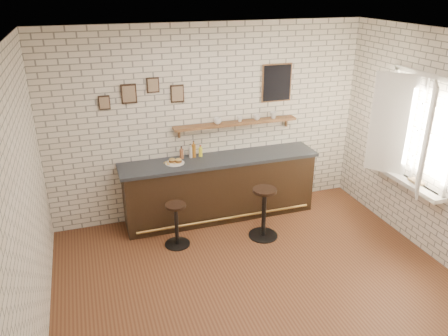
% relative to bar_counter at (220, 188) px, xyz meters
% --- Properties ---
extents(ground, '(5.00, 5.00, 0.00)m').
position_rel_bar_counter_xyz_m(ground, '(-0.07, -1.70, -0.51)').
color(ground, brown).
rests_on(ground, ground).
extents(bar_counter, '(3.10, 0.65, 1.01)m').
position_rel_bar_counter_xyz_m(bar_counter, '(0.00, 0.00, 0.00)').
color(bar_counter, black).
rests_on(bar_counter, ground).
extents(sandwich_plate, '(0.28, 0.28, 0.01)m').
position_rel_bar_counter_xyz_m(sandwich_plate, '(-0.71, 0.02, 0.51)').
color(sandwich_plate, white).
rests_on(sandwich_plate, bar_counter).
extents(ciabatta_sandwich, '(0.20, 0.13, 0.07)m').
position_rel_bar_counter_xyz_m(ciabatta_sandwich, '(-0.70, 0.02, 0.55)').
color(ciabatta_sandwich, tan).
rests_on(ciabatta_sandwich, sandwich_plate).
extents(potato_chips, '(0.26, 0.18, 0.00)m').
position_rel_bar_counter_xyz_m(potato_chips, '(-0.72, 0.02, 0.52)').
color(potato_chips, gold).
rests_on(potato_chips, sandwich_plate).
extents(bitters_bottle_brown, '(0.06, 0.06, 0.20)m').
position_rel_bar_counter_xyz_m(bitters_bottle_brown, '(-0.56, 0.17, 0.58)').
color(bitters_bottle_brown, brown).
rests_on(bitters_bottle_brown, bar_counter).
extents(bitters_bottle_white, '(0.06, 0.06, 0.22)m').
position_rel_bar_counter_xyz_m(bitters_bottle_white, '(-0.42, 0.17, 0.59)').
color(bitters_bottle_white, beige).
rests_on(bitters_bottle_white, bar_counter).
extents(bitters_bottle_amber, '(0.06, 0.06, 0.27)m').
position_rel_bar_counter_xyz_m(bitters_bottle_amber, '(-0.37, 0.17, 0.61)').
color(bitters_bottle_amber, '#9F5F19').
rests_on(bitters_bottle_amber, bar_counter).
extents(condiment_bottle_yellow, '(0.06, 0.06, 0.18)m').
position_rel_bar_counter_xyz_m(condiment_bottle_yellow, '(-0.26, 0.17, 0.58)').
color(condiment_bottle_yellow, yellow).
rests_on(condiment_bottle_yellow, bar_counter).
extents(bar_stool_left, '(0.38, 0.38, 0.66)m').
position_rel_bar_counter_xyz_m(bar_stool_left, '(-0.85, -0.61, -0.16)').
color(bar_stool_left, black).
rests_on(bar_stool_left, ground).
extents(bar_stool_right, '(0.44, 0.44, 0.78)m').
position_rel_bar_counter_xyz_m(bar_stool_right, '(0.42, -0.79, -0.09)').
color(bar_stool_right, black).
rests_on(bar_stool_right, ground).
extents(wall_shelf, '(2.00, 0.18, 0.18)m').
position_rel_bar_counter_xyz_m(wall_shelf, '(0.33, 0.20, 0.97)').
color(wall_shelf, brown).
rests_on(wall_shelf, ground).
extents(shelf_cup_a, '(0.13, 0.13, 0.10)m').
position_rel_bar_counter_xyz_m(shelf_cup_a, '(0.03, 0.20, 1.04)').
color(shelf_cup_a, white).
rests_on(shelf_cup_a, wall_shelf).
extents(shelf_cup_b, '(0.12, 0.12, 0.08)m').
position_rel_bar_counter_xyz_m(shelf_cup_b, '(0.39, 0.20, 1.03)').
color(shelf_cup_b, white).
rests_on(shelf_cup_b, wall_shelf).
extents(shelf_cup_c, '(0.13, 0.13, 0.09)m').
position_rel_bar_counter_xyz_m(shelf_cup_c, '(0.68, 0.20, 1.04)').
color(shelf_cup_c, white).
rests_on(shelf_cup_c, wall_shelf).
extents(shelf_cup_d, '(0.15, 0.15, 0.10)m').
position_rel_bar_counter_xyz_m(shelf_cup_d, '(0.96, 0.20, 1.05)').
color(shelf_cup_d, white).
rests_on(shelf_cup_d, wall_shelf).
extents(back_wall_decor, '(2.96, 0.02, 0.56)m').
position_rel_bar_counter_xyz_m(back_wall_decor, '(0.16, 0.28, 1.54)').
color(back_wall_decor, black).
rests_on(back_wall_decor, ground).
extents(window_sill, '(0.20, 1.35, 0.06)m').
position_rel_bar_counter_xyz_m(window_sill, '(2.33, -1.40, 0.39)').
color(window_sill, white).
rests_on(window_sill, ground).
extents(casement_window, '(0.40, 1.30, 1.56)m').
position_rel_bar_counter_xyz_m(casement_window, '(2.29, -1.40, 1.14)').
color(casement_window, white).
rests_on(casement_window, ground).
extents(book_lower, '(0.19, 0.24, 0.02)m').
position_rel_bar_counter_xyz_m(book_lower, '(2.31, -1.55, 0.43)').
color(book_lower, tan).
rests_on(book_lower, window_sill).
extents(book_upper, '(0.17, 0.23, 0.02)m').
position_rel_bar_counter_xyz_m(book_upper, '(2.31, -1.55, 0.45)').
color(book_upper, tan).
rests_on(book_upper, book_lower).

